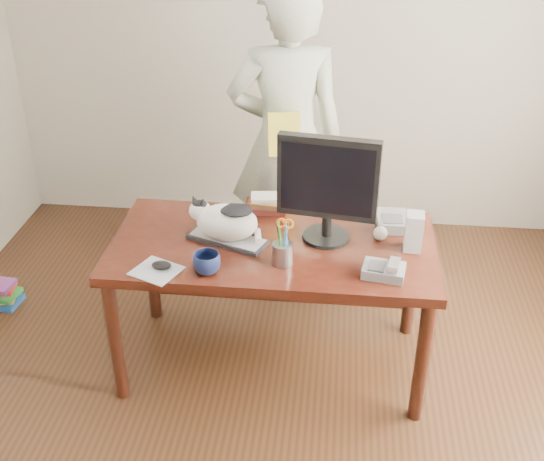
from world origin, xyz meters
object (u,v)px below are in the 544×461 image
(keyboard, at_px, (228,239))
(calculator, at_px, (392,221))
(speaker, at_px, (414,232))
(coffee_mug, at_px, (207,263))
(desk, at_px, (275,260))
(book_stack, at_px, (266,204))
(cat, at_px, (225,220))
(monitor, at_px, (328,184))
(pen_cup, at_px, (283,251))
(phone, at_px, (385,270))
(person, at_px, (286,141))
(mouse, at_px, (162,265))
(baseball, at_px, (380,233))

(keyboard, distance_m, calculator, 0.85)
(speaker, xyz_separation_m, calculator, (-0.09, 0.22, -0.07))
(coffee_mug, relative_size, speaker, 0.66)
(desk, distance_m, book_stack, 0.33)
(keyboard, height_order, cat, cat)
(monitor, bearing_deg, book_stack, 146.95)
(pen_cup, height_order, speaker, pen_cup)
(keyboard, height_order, phone, phone)
(desk, distance_m, speaker, 0.72)
(keyboard, xyz_separation_m, monitor, (0.48, 0.06, 0.30))
(phone, distance_m, book_stack, 0.84)
(monitor, xyz_separation_m, pen_cup, (-0.19, -0.24, -0.24))
(desk, relative_size, keyboard, 3.76)
(pen_cup, height_order, calculator, pen_cup)
(desk, xyz_separation_m, phone, (0.54, -0.31, 0.18))
(phone, height_order, book_stack, phone)
(calculator, bearing_deg, speaker, -69.09)
(monitor, bearing_deg, desk, -176.63)
(desk, xyz_separation_m, person, (-0.01, 0.78, 0.34))
(speaker, bearing_deg, person, 133.47)
(phone, xyz_separation_m, calculator, (0.05, 0.46, 0.00))
(mouse, xyz_separation_m, speaker, (1.17, 0.31, 0.07))
(keyboard, height_order, person, person)
(coffee_mug, distance_m, speaker, 1.00)
(cat, distance_m, speaker, 0.92)
(coffee_mug, xyz_separation_m, baseball, (0.80, 0.38, -0.01))
(mouse, height_order, speaker, speaker)
(monitor, relative_size, coffee_mug, 4.30)
(desk, distance_m, coffee_mug, 0.50)
(pen_cup, distance_m, book_stack, 0.54)
(keyboard, distance_m, person, 0.90)
(monitor, xyz_separation_m, book_stack, (-0.33, 0.29, -0.27))
(monitor, distance_m, coffee_mug, 0.68)
(book_stack, height_order, calculator, book_stack)
(phone, height_order, calculator, phone)
(mouse, distance_m, book_stack, 0.76)
(coffee_mug, xyz_separation_m, speaker, (0.95, 0.31, 0.05))
(speaker, bearing_deg, coffee_mug, -157.81)
(cat, distance_m, book_stack, 0.39)
(desk, xyz_separation_m, mouse, (-0.49, -0.37, 0.17))
(desk, xyz_separation_m, book_stack, (-0.07, 0.27, 0.18))
(speaker, height_order, book_stack, speaker)
(keyboard, bearing_deg, person, 96.95)
(cat, relative_size, pen_cup, 1.59)
(calculator, bearing_deg, desk, -166.57)
(keyboard, xyz_separation_m, pen_cup, (0.29, -0.18, 0.06))
(keyboard, xyz_separation_m, speaker, (0.90, 0.02, 0.08))
(monitor, xyz_separation_m, calculator, (0.33, 0.18, -0.28))
(keyboard, bearing_deg, monitor, 28.06)
(desk, height_order, phone, phone)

